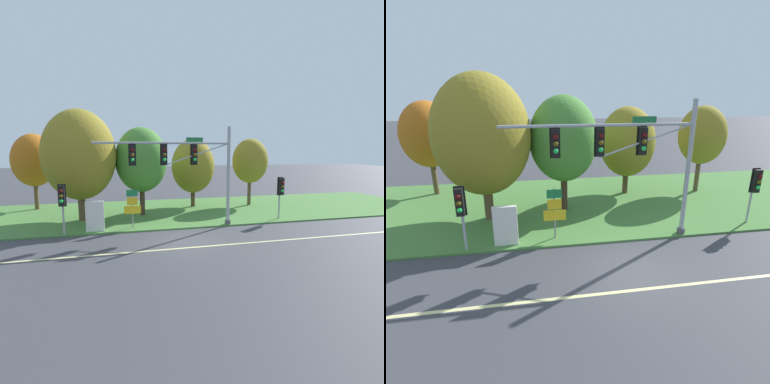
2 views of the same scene
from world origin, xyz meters
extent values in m
plane|color=#3D3D42|center=(0.00, 0.00, 0.00)|extent=(160.00, 160.00, 0.00)
cube|color=beige|center=(0.00, -1.20, 0.00)|extent=(36.00, 0.16, 0.01)
cube|color=#477A38|center=(0.00, 8.25, 0.05)|extent=(48.00, 11.50, 0.10)
cylinder|color=#9EA0A5|center=(3.65, 2.78, 3.38)|extent=(0.22, 0.22, 6.57)
cylinder|color=#4C4C51|center=(3.65, 2.78, 0.25)|extent=(0.40, 0.40, 0.30)
cylinder|color=#9EA0A5|center=(-0.69, 2.78, 5.57)|extent=(8.68, 0.14, 0.14)
cylinder|color=#9EA0A5|center=(1.48, 2.78, 4.87)|extent=(4.36, 0.08, 1.48)
cube|color=black|center=(1.28, 2.78, 4.84)|extent=(0.34, 0.28, 1.22)
cube|color=black|center=(1.28, 2.94, 4.84)|extent=(0.46, 0.04, 1.34)
sphere|color=#4C0C0C|center=(1.28, 2.60, 5.14)|extent=(0.22, 0.22, 0.22)
sphere|color=#51420C|center=(1.28, 2.60, 4.84)|extent=(0.22, 0.22, 0.22)
sphere|color=green|center=(1.28, 2.60, 4.54)|extent=(0.22, 0.22, 0.22)
cube|color=black|center=(-0.69, 2.78, 4.84)|extent=(0.34, 0.28, 1.22)
cube|color=black|center=(-0.69, 2.94, 4.84)|extent=(0.46, 0.04, 1.34)
sphere|color=#4C0C0C|center=(-0.69, 2.60, 5.14)|extent=(0.22, 0.22, 0.22)
sphere|color=#51420C|center=(-0.69, 2.60, 4.84)|extent=(0.22, 0.22, 0.22)
sphere|color=green|center=(-0.69, 2.60, 4.54)|extent=(0.22, 0.22, 0.22)
cube|color=black|center=(-2.66, 2.78, 4.84)|extent=(0.34, 0.28, 1.22)
cube|color=black|center=(-2.66, 2.94, 4.84)|extent=(0.46, 0.04, 1.34)
sphere|color=#4C0C0C|center=(-2.66, 2.60, 5.14)|extent=(0.22, 0.22, 0.22)
sphere|color=#51420C|center=(-2.66, 2.60, 4.84)|extent=(0.22, 0.22, 0.22)
sphere|color=green|center=(-2.66, 2.60, 4.54)|extent=(0.22, 0.22, 0.22)
cube|color=#196B33|center=(1.28, 2.73, 5.79)|extent=(1.10, 0.04, 0.28)
cylinder|color=#9EA0A5|center=(-6.82, 2.82, 1.57)|extent=(0.12, 0.12, 2.93)
cube|color=black|center=(-6.82, 2.62, 2.47)|extent=(0.34, 0.28, 1.22)
cube|color=black|center=(-6.82, 2.78, 2.47)|extent=(0.46, 0.04, 1.34)
sphere|color=#4C0C0C|center=(-6.82, 2.44, 2.77)|extent=(0.22, 0.22, 0.22)
sphere|color=#51420C|center=(-6.82, 2.44, 2.47)|extent=(0.22, 0.22, 0.22)
sphere|color=green|center=(-6.82, 2.44, 2.17)|extent=(0.22, 0.22, 0.22)
cylinder|color=#9EA0A5|center=(7.94, 3.48, 1.59)|extent=(0.12, 0.12, 2.97)
cube|color=black|center=(7.94, 3.28, 2.51)|extent=(0.34, 0.28, 1.22)
cube|color=black|center=(7.94, 3.44, 2.51)|extent=(0.46, 0.04, 1.34)
sphere|color=#4C0C0C|center=(7.94, 3.10, 2.81)|extent=(0.22, 0.22, 0.22)
sphere|color=#51420C|center=(7.94, 3.10, 2.51)|extent=(0.22, 0.22, 0.22)
sphere|color=green|center=(7.94, 3.10, 2.21)|extent=(0.22, 0.22, 0.22)
cylinder|color=slate|center=(-2.71, 3.35, 1.37)|extent=(0.08, 0.08, 2.55)
cube|color=#197238|center=(-2.71, 3.32, 2.39)|extent=(0.72, 0.03, 0.43)
cube|color=gold|center=(-2.71, 3.32, 1.86)|extent=(0.68, 0.03, 0.51)
cube|color=gold|center=(-2.71, 3.32, 1.29)|extent=(1.08, 0.03, 0.51)
cylinder|color=brown|center=(-10.36, 11.64, 1.70)|extent=(0.35, 0.35, 3.21)
ellipsoid|color=#B76019|center=(-10.36, 11.64, 4.28)|extent=(3.54, 3.54, 4.42)
cylinder|color=brown|center=(-6.15, 6.41, 1.75)|extent=(0.51, 0.51, 3.29)
ellipsoid|color=olive|center=(-6.15, 6.41, 4.79)|extent=(5.08, 5.08, 6.35)
cylinder|color=#423021|center=(-1.77, 7.18, 1.70)|extent=(0.39, 0.39, 3.20)
ellipsoid|color=#478433|center=(-1.77, 7.18, 4.39)|extent=(3.95, 3.95, 4.93)
cylinder|color=#4C3823|center=(2.93, 9.65, 1.40)|extent=(0.38, 0.38, 2.59)
ellipsoid|color=olive|center=(2.93, 9.65, 3.74)|extent=(3.80, 3.80, 4.75)
cylinder|color=brown|center=(8.16, 9.17, 1.68)|extent=(0.32, 0.32, 3.16)
ellipsoid|color=olive|center=(8.16, 9.17, 4.15)|extent=(3.21, 3.21, 4.01)
cube|color=silver|center=(-5.03, 3.04, 1.05)|extent=(1.10, 0.24, 1.90)
cube|color=#4C4C51|center=(-5.43, 3.04, 0.15)|extent=(0.10, 0.20, 0.10)
cube|color=#4C4C51|center=(-4.63, 3.04, 0.15)|extent=(0.10, 0.20, 0.10)
camera|label=1|loc=(-3.58, -16.07, 5.14)|focal=28.00mm
camera|label=2|loc=(-3.85, -10.02, 6.83)|focal=28.00mm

